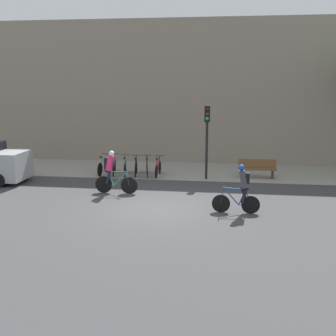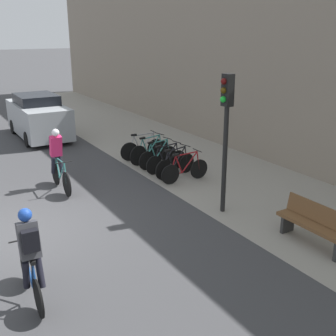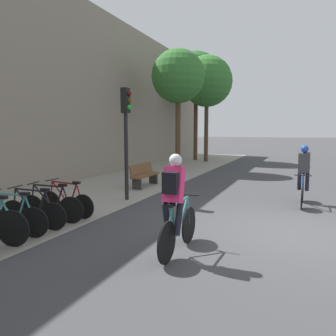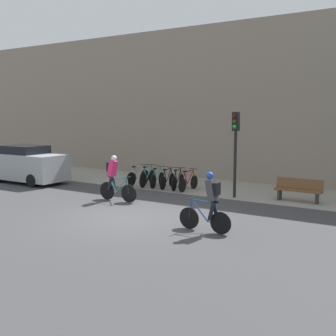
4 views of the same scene
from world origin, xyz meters
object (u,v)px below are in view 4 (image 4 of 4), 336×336
cyclist_grey (210,200)px  parked_bike_2 (157,179)px  cyclist_pink (114,177)px  parked_car (27,165)px  parked_bike_3 (167,180)px  parked_bike_5 (188,182)px  parked_bike_0 (138,177)px  parked_bike_4 (178,181)px  bench (299,190)px  traffic_light_pole (235,139)px  parked_bike_1 (148,177)px

cyclist_grey → parked_bike_2: bearing=134.8°
cyclist_pink → parked_car: size_ratio=0.42×
cyclist_pink → parked_bike_3: cyclist_pink is taller
parked_bike_5 → parked_bike_0: bearing=180.0°
parked_bike_4 → parked_bike_5: (0.56, -0.00, -0.01)m
parked_bike_4 → bench: bearing=2.2°
cyclist_pink → parked_bike_2: bearing=94.8°
cyclist_grey → parked_bike_4: (-4.39, 5.54, -0.55)m
traffic_light_pole → parked_car: traffic_light_pole is taller
parked_bike_1 → parked_bike_5: 2.23m
parked_bike_3 → parked_bike_1: bearing=179.9°
cyclist_pink → parked_bike_0: 3.81m
cyclist_grey → parked_bike_1: bearing=137.6°
parked_bike_1 → parked_car: parked_car is taller
parked_bike_5 → traffic_light_pole: traffic_light_pole is taller
traffic_light_pole → parked_car: size_ratio=0.81×
parked_bike_5 → parked_bike_2: bearing=180.0°
parked_bike_2 → traffic_light_pole: traffic_light_pole is taller
parked_bike_5 → parked_car: bearing=-163.6°
parked_bike_0 → bench: (7.60, 0.21, 0.07)m
parked_bike_4 → traffic_light_pole: 3.59m
cyclist_grey → parked_bike_4: size_ratio=1.08×
parked_bike_1 → parked_car: bearing=-157.7°
parked_bike_0 → parked_car: size_ratio=0.40×
bench → cyclist_grey: bearing=-99.6°
cyclist_pink → parked_bike_0: bearing=112.0°
cyclist_pink → parked_bike_2: (-0.29, 3.49, -0.56)m
parked_bike_3 → traffic_light_pole: bearing=-6.6°
parked_bike_0 → bench: parked_bike_0 is taller
parked_bike_3 → parked_car: bearing=-161.1°
parked_bike_2 → parked_bike_1: bearing=179.9°
parked_bike_3 → parked_car: (-6.83, -2.34, 0.51)m
parked_bike_4 → traffic_light_pole: bearing=-7.8°
parked_bike_1 → parked_bike_3: parked_bike_1 is taller
parked_bike_5 → parked_bike_3: bearing=180.0°
parked_bike_5 → bench: size_ratio=0.92×
cyclist_pink → parked_bike_0: (-1.41, 3.49, -0.54)m
parked_bike_1 → bench: size_ratio=0.95×
parked_bike_1 → parked_car: 6.19m
parked_bike_0 → parked_bike_4: 2.23m
parked_bike_1 → parked_bike_3: bearing=-0.1°
parked_bike_0 → parked_car: parked_car is taller
cyclist_grey → cyclist_pink: bearing=158.6°
cyclist_pink → parked_bike_1: size_ratio=1.05×
parked_bike_0 → parked_bike_5: bearing=-0.0°
parked_bike_0 → bench: bearing=1.6°
parked_bike_1 → parked_bike_0: bearing=-179.9°
parked_bike_0 → parked_bike_5: (2.78, -0.00, -0.02)m
parked_bike_4 → bench: parked_bike_4 is taller
bench → cyclist_pink: bearing=-149.1°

